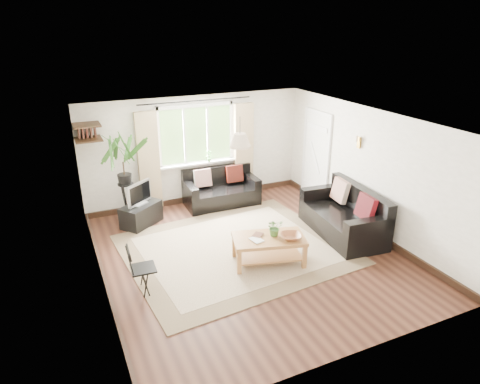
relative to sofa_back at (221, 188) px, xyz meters
name	(u,v)px	position (x,y,z in m)	size (l,w,h in m)	color
floor	(249,254)	(-0.40, -2.29, -0.38)	(5.50, 5.50, 0.00)	black
ceiling	(251,121)	(-0.40, -2.29, 2.02)	(5.50, 5.50, 0.00)	white
wall_back	(196,150)	(-0.40, 0.46, 0.82)	(5.00, 0.02, 2.40)	beige
wall_front	(355,274)	(-0.40, -5.04, 0.82)	(5.00, 0.02, 2.40)	beige
wall_left	(95,218)	(-2.90, -2.29, 0.82)	(0.02, 5.50, 2.40)	beige
wall_right	(368,172)	(2.10, -2.29, 0.82)	(0.02, 5.50, 2.40)	beige
rug	(235,249)	(-0.57, -2.02, -0.37)	(3.76, 3.23, 0.02)	beige
window	(196,135)	(-0.40, 0.42, 1.17)	(2.50, 0.16, 2.16)	white
door	(316,158)	(2.07, -0.59, 0.62)	(0.06, 0.96, 2.06)	silver
corner_shelf	(87,132)	(-2.65, 0.21, 1.51)	(0.50, 0.50, 0.34)	black
pendant_lamp	(240,137)	(-0.40, -1.89, 1.67)	(0.36, 0.36, 0.54)	beige
wall_sconce	(358,141)	(2.03, -1.99, 1.36)	(0.12, 0.12, 0.28)	beige
sofa_back	(221,188)	(0.00, 0.00, 0.00)	(1.62, 0.81, 0.76)	black
sofa_right	(343,213)	(1.57, -2.31, 0.06)	(0.93, 1.86, 0.88)	black
coffee_table	(269,250)	(-0.23, -2.68, -0.14)	(1.20, 0.65, 0.49)	brown
table_plant	(275,227)	(-0.11, -2.65, 0.26)	(0.27, 0.23, 0.30)	#3A6528
bowl	(291,236)	(0.08, -2.87, 0.15)	(0.34, 0.34, 0.08)	brown
book_a	(252,241)	(-0.55, -2.70, 0.12)	(0.17, 0.23, 0.02)	silver
book_b	(253,234)	(-0.43, -2.49, 0.12)	(0.15, 0.21, 0.02)	#512F20
tv_stand	(141,214)	(-1.88, -0.28, -0.16)	(0.82, 0.46, 0.44)	black
tv	(139,193)	(-1.88, -0.28, 0.30)	(0.63, 0.21, 0.49)	#A5A5AA
palm_stand	(125,180)	(-2.09, -0.06, 0.54)	(0.72, 0.72, 1.84)	black
folding_chair	(143,269)	(-2.34, -2.62, 0.01)	(0.40, 0.40, 0.78)	black
sill_plant	(209,156)	(-0.15, 0.34, 0.68)	(0.14, 0.10, 0.27)	#2D6023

